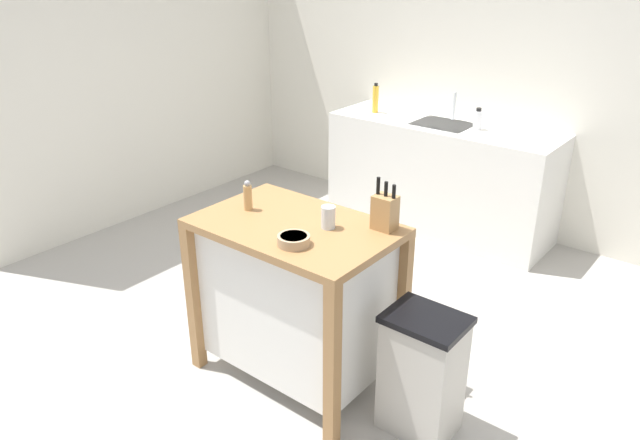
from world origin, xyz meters
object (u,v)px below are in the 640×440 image
Objects in this scene: drinking_cup at (328,217)px; sink_faucet at (454,106)px; kitchen_island at (296,293)px; bowl_ceramic_wide at (294,240)px; pepper_grinder at (248,196)px; bottle_spray_cleaner at (478,120)px; bottle_hand_soap at (375,99)px; trash_bin at (422,374)px; knife_block at (385,212)px.

sink_faucet is (-0.50, 2.26, 0.04)m from drinking_cup.
kitchen_island is 4.51× the size of sink_faucet.
kitchen_island is at bearing 129.75° from bowl_ceramic_wide.
bowl_ceramic_wide is at bearing -79.00° from sink_faucet.
bowl_ceramic_wide is 0.48m from pepper_grinder.
bottle_spray_cleaner is at bearing 95.97° from drinking_cup.
bowl_ceramic_wide is at bearing -19.82° from pepper_grinder.
pepper_grinder reaches higher than bottle_spray_cleaner.
bottle_hand_soap is at bearing 114.13° from kitchen_island.
kitchen_island is at bearing -156.94° from drinking_cup.
drinking_cup is 0.51× the size of sink_faucet.
drinking_cup is 0.86m from trash_bin.
bottle_hand_soap is (-1.33, 1.90, 0.01)m from knife_block.
bottle_spray_cleaner reaches higher than kitchen_island.
pepper_grinder is 2.34m from sink_faucet.
trash_bin is at bearing -51.01° from bottle_hand_soap.
trash_bin is 2.86× the size of sink_faucet.
bottle_hand_soap reaches higher than sink_faucet.
sink_faucet is 0.65m from bottle_hand_soap.
kitchen_island is 6.55× the size of bowl_ceramic_wide.
sink_faucet is (-0.03, 2.34, 0.02)m from pepper_grinder.
knife_block is 2.28× the size of drinking_cup.
drinking_cup is 2.31m from sink_faucet.
bowl_ceramic_wide is 2.55m from sink_faucet.
trash_bin is at bearing 20.55° from bowl_ceramic_wide.
sink_faucet is at bearing 102.39° from drinking_cup.
bottle_hand_soap is (-0.62, -0.19, 0.00)m from sink_faucet.
knife_block is at bearing 36.16° from drinking_cup.
sink_faucet is 0.31m from bottle_spray_cleaner.
bottle_spray_cleaner is (-0.22, 2.11, 0.01)m from drinking_cup.
knife_block is at bearing 152.91° from trash_bin.
drinking_cup is at bearing -77.61° from sink_faucet.
kitchen_island is 0.76m from trash_bin.
drinking_cup reaches higher than kitchen_island.
kitchen_island is 2.40m from sink_faucet.
kitchen_island is 0.65m from knife_block.
bowl_ceramic_wide is 0.24× the size of trash_bin.
bowl_ceramic_wide is at bearing -159.45° from trash_bin.
bottle_spray_cleaner is at bearing 2.89° from bottle_hand_soap.
bottle_spray_cleaner is at bearing 91.66° from kitchen_island.
sink_faucet is at bearing 17.23° from bottle_hand_soap.
knife_block reaches higher than bottle_hand_soap.
drinking_cup is at bearing -143.84° from knife_block.
knife_block is 2.00m from bottle_spray_cleaner.
bowl_ceramic_wide is at bearing -92.18° from drinking_cup.
bottle_spray_cleaner reaches higher than trash_bin.
pepper_grinder is 2.20m from bottle_spray_cleaner.
sink_faucet is 1.33× the size of bottle_spray_cleaner.
knife_block is at bearing -71.19° from sink_faucet.
kitchen_island is 0.56m from pepper_grinder.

